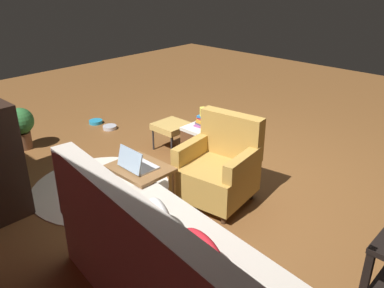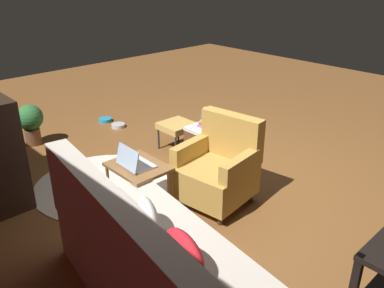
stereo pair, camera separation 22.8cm
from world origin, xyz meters
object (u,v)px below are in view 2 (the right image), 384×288
object	(u,v)px
yellow_mug	(207,112)
ottoman	(177,127)
laptop_desk	(138,171)
pet_bowl_steel	(118,126)
couch	(157,268)
book_stack_hamper	(210,122)
laptop	(134,162)
pet_bowl_teal	(105,120)
armchair	(218,169)
potted_plant	(30,121)
wicker_hamper	(210,146)

from	to	relation	value
yellow_mug	ottoman	size ratio (longest dim) A/B	0.25
laptop_desk	pet_bowl_steel	bearing A→B (deg)	-28.08
couch	laptop_desk	xyz separation A→B (m)	(1.07, -0.64, 0.10)
laptop_desk	book_stack_hamper	world-z (taller)	book_stack_hamper
ottoman	pet_bowl_steel	distance (m)	1.22
book_stack_hamper	ottoman	bearing A→B (deg)	-0.54
laptop	pet_bowl_teal	xyz separation A→B (m)	(2.32, -1.09, -0.50)
laptop_desk	book_stack_hamper	bearing A→B (deg)	-79.88
couch	armchair	bearing A→B (deg)	-62.94
laptop	potted_plant	world-z (taller)	laptop
couch	pet_bowl_teal	bearing A→B (deg)	-26.44
wicker_hamper	yellow_mug	xyz separation A→B (m)	(0.04, 0.03, 0.42)
couch	yellow_mug	xyz separation A→B (m)	(1.32, -1.80, 0.34)
laptop_desk	yellow_mug	distance (m)	1.21
pet_bowl_teal	potted_plant	distance (m)	1.20
couch	armchair	xyz separation A→B (m)	(0.67, -1.30, 0.04)
laptop_desk	ottoman	xyz separation A→B (m)	(0.81, -1.19, -0.11)
wicker_hamper	ottoman	distance (m)	0.61
couch	yellow_mug	world-z (taller)	couch
armchair	wicker_hamper	bearing A→B (deg)	-40.19
couch	pet_bowl_steel	xyz separation A→B (m)	(3.06, -1.70, -0.30)
book_stack_hamper	yellow_mug	xyz separation A→B (m)	(0.04, 0.03, 0.12)
wicker_hamper	ottoman	xyz separation A→B (m)	(0.60, -0.01, 0.07)
armchair	pet_bowl_steel	world-z (taller)	armchair
potted_plant	yellow_mug	bearing A→B (deg)	-147.65
book_stack_hamper	couch	bearing A→B (deg)	125.15
laptop	pet_bowl_teal	distance (m)	2.62
wicker_hamper	yellow_mug	world-z (taller)	yellow_mug
laptop_desk	pet_bowl_teal	xyz separation A→B (m)	(2.32, -1.05, -0.40)
wicker_hamper	book_stack_hamper	bearing A→B (deg)	-35.43
book_stack_hamper	yellow_mug	size ratio (longest dim) A/B	2.76
pet_bowl_teal	yellow_mug	bearing A→B (deg)	-177.02
laptop_desk	wicker_hamper	world-z (taller)	same
armchair	pet_bowl_teal	size ratio (longest dim) A/B	4.35
laptop	yellow_mug	bearing A→B (deg)	-78.39
armchair	pet_bowl_teal	bearing A→B (deg)	-8.06
pet_bowl_teal	laptop_desk	bearing A→B (deg)	155.69
book_stack_hamper	ottoman	world-z (taller)	book_stack_hamper
wicker_hamper	book_stack_hamper	world-z (taller)	book_stack_hamper
wicker_hamper	yellow_mug	bearing A→B (deg)	32.49
armchair	yellow_mug	distance (m)	0.88
wicker_hamper	book_stack_hamper	distance (m)	0.30
yellow_mug	ottoman	xyz separation A→B (m)	(0.56, -0.03, -0.35)
ottoman	pet_bowl_teal	size ratio (longest dim) A/B	2.00
armchair	yellow_mug	size ratio (longest dim) A/B	8.70
yellow_mug	pet_bowl_steel	world-z (taller)	yellow_mug
couch	pet_bowl_steel	size ratio (longest dim) A/B	9.98
book_stack_hamper	pet_bowl_teal	size ratio (longest dim) A/B	1.38
wicker_hamper	pet_bowl_steel	size ratio (longest dim) A/B	2.40
book_stack_hamper	yellow_mug	world-z (taller)	yellow_mug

